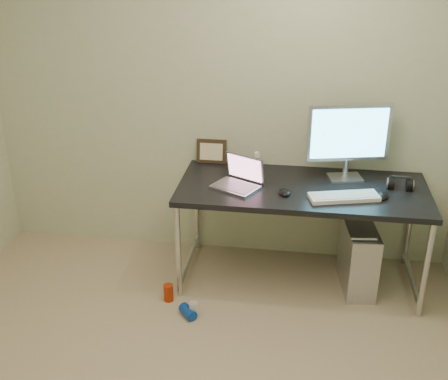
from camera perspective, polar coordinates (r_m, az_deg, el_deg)
wall_back at (r=4.15m, az=-0.44°, el=9.32°), size 3.50×0.02×2.50m
desk at (r=3.95m, az=7.94°, el=-0.62°), size 1.72×0.75×0.75m
tower_computer at (r=4.14m, az=13.46°, el=-6.66°), size 0.26×0.49×0.52m
cable_a at (r=4.38m, az=12.68°, el=-2.38°), size 0.01×0.16×0.69m
cable_b at (r=4.38m, az=13.85°, el=-2.80°), size 0.02×0.11×0.71m
can_red at (r=4.00m, az=-5.66°, el=-10.34°), size 0.09×0.09×0.12m
can_white at (r=3.84m, az=-3.12°, el=-12.03°), size 0.07×0.07×0.11m
can_blue at (r=3.85m, az=-3.68°, el=-12.26°), size 0.14×0.15×0.07m
laptop at (r=3.87m, az=1.54°, el=1.07°), size 0.38×0.36×0.21m
monitor at (r=3.99m, az=12.57°, el=5.34°), size 0.57×0.22×0.54m
keyboard at (r=3.78m, az=12.09°, el=-0.69°), size 0.48×0.26×0.03m
mouse_right at (r=3.86m, az=15.80°, el=-0.48°), size 0.11×0.14×0.04m
mouse_left at (r=3.79m, az=6.17°, el=-0.10°), size 0.11×0.14×0.04m
headphones at (r=4.03m, az=17.45°, el=0.56°), size 0.17×0.10×0.11m
picture_frame at (r=4.26m, az=-1.28°, el=3.96°), size 0.23×0.07×0.18m
webcam at (r=4.16m, az=3.36°, el=3.45°), size 0.05×0.04×0.13m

